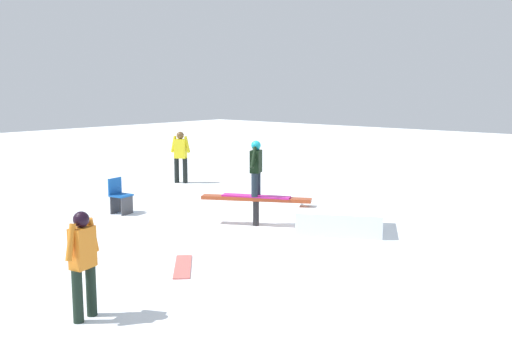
{
  "coord_description": "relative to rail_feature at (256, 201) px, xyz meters",
  "views": [
    {
      "loc": [
        -8.13,
        9.59,
        3.11
      ],
      "look_at": [
        0.0,
        0.0,
        1.26
      ],
      "focal_mm": 40.0,
      "sensor_mm": 36.0,
      "label": 1
    }
  ],
  "objects": [
    {
      "name": "ground_plane",
      "position": [
        0.0,
        0.0,
        -0.56
      ],
      "size": [
        60.0,
        60.0,
        0.0
      ],
      "primitive_type": "plane",
      "color": "white"
    },
    {
      "name": "main_rider_on_rail",
      "position": [
        0.0,
        0.0,
        0.71
      ],
      "size": [
        1.53,
        0.92,
        1.27
      ],
      "rotation": [
        0.0,
        0.0,
        0.44
      ],
      "color": "#C31F8D",
      "rests_on": "rail_feature"
    },
    {
      "name": "bystander_yellow",
      "position": [
        5.61,
        -2.83,
        0.38
      ],
      "size": [
        0.65,
        0.38,
        1.68
      ],
      "rotation": [
        0.0,
        0.0,
        3.6
      ],
      "color": "black",
      "rests_on": "ground"
    },
    {
      "name": "folding_chair",
      "position": [
        3.37,
        1.23,
        -0.15
      ],
      "size": [
        0.51,
        0.51,
        0.88
      ],
      "rotation": [
        0.0,
        0.0,
        4.89
      ],
      "color": "#3F3F44",
      "rests_on": "ground"
    },
    {
      "name": "bystander_orange",
      "position": [
        -1.62,
        5.49,
        0.27
      ],
      "size": [
        0.28,
        0.61,
        1.49
      ],
      "rotation": [
        0.0,
        0.0,
        4.97
      ],
      "color": "black",
      "rests_on": "ground"
    },
    {
      "name": "rail_feature",
      "position": [
        0.0,
        0.0,
        0.0
      ],
      "size": [
        2.31,
        1.46,
        0.66
      ],
      "rotation": [
        0.0,
        0.0,
        0.51
      ],
      "color": "black",
      "rests_on": "ground"
    },
    {
      "name": "snow_kicker_ramp",
      "position": [
        -1.65,
        -0.92,
        -0.32
      ],
      "size": [
        2.3,
        2.19,
        0.48
      ],
      "primitive_type": "cube",
      "rotation": [
        0.0,
        0.0,
        0.51
      ],
      "color": "white",
      "rests_on": "ground"
    },
    {
      "name": "loose_snowboard_coral",
      "position": [
        -0.97,
        3.12,
        -0.55
      ],
      "size": [
        1.12,
        1.11,
        0.02
      ],
      "primitive_type": "cube",
      "rotation": [
        0.0,
        0.0,
        5.5
      ],
      "color": "#E46961",
      "rests_on": "ground"
    }
  ]
}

